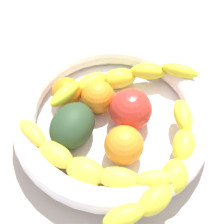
{
  "coord_description": "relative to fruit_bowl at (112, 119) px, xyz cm",
  "views": [
    {
      "loc": [
        -22.85,
        -20.41,
        51.01
      ],
      "look_at": [
        0.0,
        0.0,
        7.92
      ],
      "focal_mm": 53.32,
      "sensor_mm": 36.0,
      "label": 1
    }
  ],
  "objects": [
    {
      "name": "fruit_bowl",
      "position": [
        0.0,
        0.0,
        0.0
      ],
      "size": [
        32.11,
        32.11,
        5.66
      ],
      "color": "white",
      "rests_on": "kitchen_counter"
    },
    {
      "name": "banana_arching_top",
      "position": [
        6.27,
        3.59,
        1.89
      ],
      "size": [
        21.85,
        15.75,
        5.32
      ],
      "color": "yellow",
      "rests_on": "fruit_bowl"
    },
    {
      "name": "kitchen_counter",
      "position": [
        0.0,
        0.0,
        -4.43
      ],
      "size": [
        120.0,
        120.0,
        3.0
      ],
      "primitive_type": "cube",
      "color": "#B2A49A",
      "rests_on": "ground"
    },
    {
      "name": "orange_mid_left",
      "position": [
        -1.78,
        8.6,
        1.53
      ],
      "size": [
        5.08,
        5.08,
        5.08
      ],
      "primitive_type": "sphere",
      "color": "orange",
      "rests_on": "fruit_bowl"
    },
    {
      "name": "tomato_red",
      "position": [
        2.04,
        -2.12,
        2.42
      ],
      "size": [
        6.86,
        6.86,
        6.86
      ],
      "primitive_type": "sphere",
      "color": "red",
      "rests_on": "fruit_bowl"
    },
    {
      "name": "banana_draped_right",
      "position": [
        -2.19,
        -12.62,
        1.88
      ],
      "size": [
        24.07,
        10.43,
        5.13
      ],
      "color": "yellow",
      "rests_on": "fruit_bowl"
    },
    {
      "name": "avocado_dark",
      "position": [
        -6.03,
        2.86,
        1.98
      ],
      "size": [
        9.7,
        8.54,
        5.98
      ],
      "primitive_type": "ellipsoid",
      "rotation": [
        0.0,
        0.0,
        0.27
      ],
      "color": "#2B4428",
      "rests_on": "fruit_bowl"
    },
    {
      "name": "banana_draped_left",
      "position": [
        -9.16,
        -3.44,
        1.63
      ],
      "size": [
        11.4,
        24.7,
        4.64
      ],
      "color": "yellow",
      "rests_on": "fruit_bowl"
    },
    {
      "name": "orange_front",
      "position": [
        0.85,
        3.89,
        1.8
      ],
      "size": [
        5.61,
        5.61,
        5.61
      ],
      "primitive_type": "sphere",
      "color": "orange",
      "rests_on": "fruit_bowl"
    },
    {
      "name": "orange_mid_right",
      "position": [
        -3.34,
        -5.35,
        1.99
      ],
      "size": [
        5.99,
        5.99,
        5.99
      ],
      "primitive_type": "sphere",
      "color": "orange",
      "rests_on": "fruit_bowl"
    }
  ]
}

